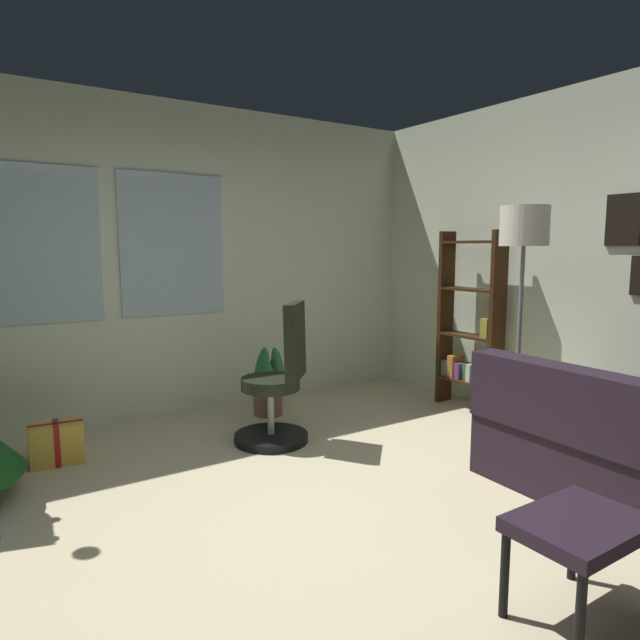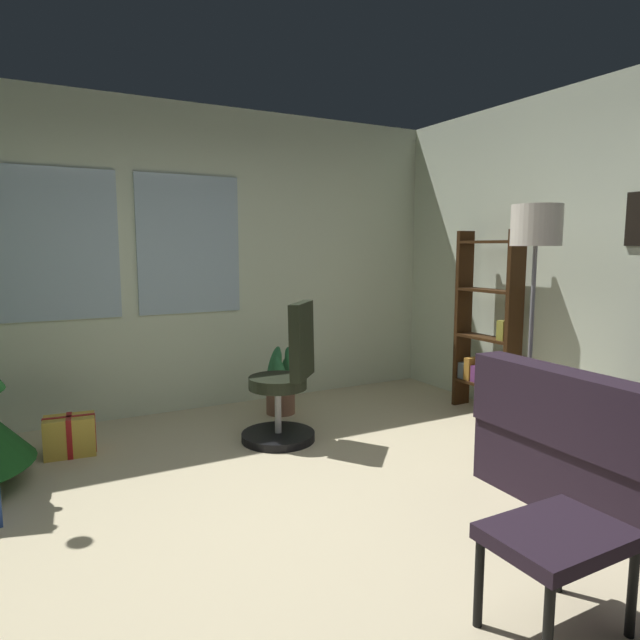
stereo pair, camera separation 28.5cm
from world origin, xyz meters
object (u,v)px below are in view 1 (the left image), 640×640
(gift_box_gold, at_px, (57,443))
(bookshelf, at_px, (470,331))
(floor_lamp, at_px, (524,245))
(potted_plant, at_px, (268,385))
(footstool, at_px, (579,532))
(office_chair, at_px, (279,389))

(gift_box_gold, height_order, bookshelf, bookshelf)
(floor_lamp, xyz_separation_m, potted_plant, (-1.15, 1.70, -1.21))
(bookshelf, relative_size, floor_lamp, 0.92)
(bookshelf, xyz_separation_m, floor_lamp, (-0.46, -0.87, 0.77))
(floor_lamp, bearing_deg, footstool, -135.79)
(office_chair, bearing_deg, bookshelf, -5.16)
(footstool, distance_m, potted_plant, 3.08)
(office_chair, height_order, potted_plant, office_chair)
(footstool, bearing_deg, potted_plant, 85.32)
(footstool, height_order, floor_lamp, floor_lamp)
(footstool, xyz_separation_m, office_chair, (-0.01, 2.40, 0.05))
(bookshelf, height_order, floor_lamp, floor_lamp)
(bookshelf, bearing_deg, footstool, -129.87)
(floor_lamp, height_order, potted_plant, floor_lamp)
(gift_box_gold, height_order, potted_plant, potted_plant)
(gift_box_gold, xyz_separation_m, bookshelf, (3.34, -0.65, 0.57))
(gift_box_gold, height_order, office_chair, office_chair)
(office_chair, relative_size, potted_plant, 1.72)
(footstool, height_order, gift_box_gold, footstool)
(gift_box_gold, xyz_separation_m, office_chair, (1.47, -0.48, 0.27))
(office_chair, height_order, bookshelf, bookshelf)
(footstool, xyz_separation_m, potted_plant, (0.25, 3.07, -0.10))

